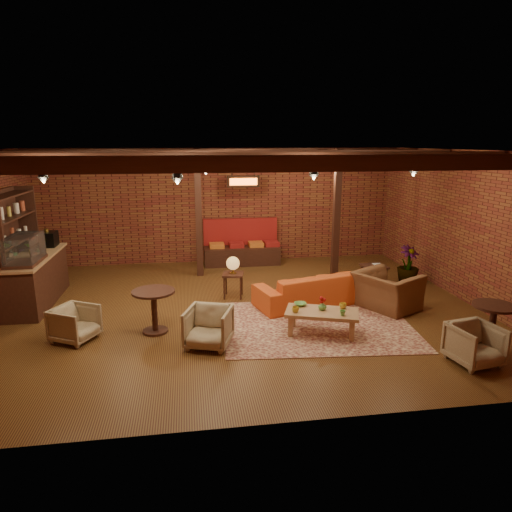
{
  "coord_description": "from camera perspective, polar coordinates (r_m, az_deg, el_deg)",
  "views": [
    {
      "loc": [
        -0.87,
        -8.83,
        3.36
      ],
      "look_at": [
        0.5,
        0.2,
        1.07
      ],
      "focal_mm": 32.0,
      "sensor_mm": 36.0,
      "label": 1
    }
  ],
  "objects": [
    {
      "name": "floor",
      "position": [
        9.49,
        -2.81,
        -6.66
      ],
      "size": [
        10.0,
        10.0,
        0.0
      ],
      "primitive_type": "plane",
      "color": "#38190E",
      "rests_on": "ground"
    },
    {
      "name": "ceiling",
      "position": [
        8.88,
        -3.06,
        13.04
      ],
      "size": [
        10.0,
        8.0,
        0.02
      ],
      "primitive_type": "cube",
      "color": "black",
      "rests_on": "wall_back"
    },
    {
      "name": "wall_back",
      "position": [
        12.98,
        -4.71,
        6.26
      ],
      "size": [
        10.0,
        0.02,
        3.2
      ],
      "primitive_type": "cube",
      "color": "maroon",
      "rests_on": "ground"
    },
    {
      "name": "wall_front",
      "position": [
        5.22,
        1.51,
        -5.63
      ],
      "size": [
        10.0,
        0.02,
        3.2
      ],
      "primitive_type": "cube",
      "color": "maroon",
      "rests_on": "ground"
    },
    {
      "name": "wall_right",
      "position": [
        10.75,
        24.69,
        3.38
      ],
      "size": [
        0.02,
        8.0,
        3.2
      ],
      "primitive_type": "cube",
      "color": "maroon",
      "rests_on": "ground"
    },
    {
      "name": "ceiling_beams",
      "position": [
        8.88,
        -3.05,
        12.27
      ],
      "size": [
        9.8,
        6.4,
        0.22
      ],
      "primitive_type": null,
      "color": "black",
      "rests_on": "ceiling"
    },
    {
      "name": "ceiling_pipe",
      "position": [
        10.48,
        -3.91,
        11.27
      ],
      "size": [
        9.6,
        0.12,
        0.12
      ],
      "primitive_type": "cylinder",
      "rotation": [
        0.0,
        1.57,
        0.0
      ],
      "color": "black",
      "rests_on": "ceiling"
    },
    {
      "name": "post_left",
      "position": [
        11.57,
        -7.2,
        5.24
      ],
      "size": [
        0.16,
        0.16,
        3.2
      ],
      "primitive_type": "cube",
      "color": "black",
      "rests_on": "ground"
    },
    {
      "name": "post_right",
      "position": [
        11.57,
        10.03,
        5.13
      ],
      "size": [
        0.16,
        0.16,
        3.2
      ],
      "primitive_type": "cube",
      "color": "black",
      "rests_on": "ground"
    },
    {
      "name": "service_counter",
      "position": [
        10.66,
        -25.96,
        -1.25
      ],
      "size": [
        0.8,
        2.5,
        1.6
      ],
      "primitive_type": null,
      "color": "black",
      "rests_on": "ground"
    },
    {
      "name": "plant_counter",
      "position": [
        10.73,
        -25.38,
        1.21
      ],
      "size": [
        0.35,
        0.39,
        0.3
      ],
      "primitive_type": "imported",
      "color": "#337F33",
      "rests_on": "service_counter"
    },
    {
      "name": "shelving_hutch",
      "position": [
        10.79,
        -28.05,
        0.87
      ],
      "size": [
        0.52,
        2.0,
        2.4
      ],
      "primitive_type": null,
      "color": "black",
      "rests_on": "ground"
    },
    {
      "name": "banquette",
      "position": [
        12.79,
        -1.79,
        1.17
      ],
      "size": [
        2.1,
        0.7,
        1.0
      ],
      "primitive_type": null,
      "color": "maroon",
      "rests_on": "ground"
    },
    {
      "name": "service_sign",
      "position": [
        12.07,
        -1.6,
        9.29
      ],
      "size": [
        0.86,
        0.06,
        0.3
      ],
      "primitive_type": "cube",
      "color": "orange",
      "rests_on": "ceiling"
    },
    {
      "name": "ceiling_spotlights",
      "position": [
        8.89,
        -3.03,
        10.85
      ],
      "size": [
        6.4,
        4.4,
        0.28
      ],
      "primitive_type": null,
      "color": "black",
      "rests_on": "ceiling"
    },
    {
      "name": "rug",
      "position": [
        8.76,
        7.74,
        -8.54
      ],
      "size": [
        3.69,
        2.95,
        0.01
      ],
      "primitive_type": "cube",
      "rotation": [
        0.0,
        0.0,
        -0.09
      ],
      "color": "maroon",
      "rests_on": "floor"
    },
    {
      "name": "sofa",
      "position": [
        9.72,
        6.88,
        -4.07
      ],
      "size": [
        2.52,
        1.52,
        0.69
      ],
      "primitive_type": "imported",
      "rotation": [
        0.0,
        0.0,
        3.41
      ],
      "color": "#C6491B",
      "rests_on": "floor"
    },
    {
      "name": "coffee_table",
      "position": [
        8.27,
        8.16,
        -7.11
      ],
      "size": [
        1.42,
        1.02,
        0.69
      ],
      "rotation": [
        0.0,
        0.0,
        -0.34
      ],
      "color": "#A0694A",
      "rests_on": "floor"
    },
    {
      "name": "side_table_lamp",
      "position": [
        10.0,
        -2.9,
        -1.32
      ],
      "size": [
        0.52,
        0.52,
        0.93
      ],
      "rotation": [
        0.0,
        0.0,
        -0.2
      ],
      "color": "black",
      "rests_on": "floor"
    },
    {
      "name": "round_table_left",
      "position": [
        8.41,
        -12.64,
        -5.89
      ],
      "size": [
        0.76,
        0.76,
        0.79
      ],
      "color": "black",
      "rests_on": "floor"
    },
    {
      "name": "armchair_a",
      "position": [
        8.54,
        -21.72,
        -7.67
      ],
      "size": [
        0.85,
        0.87,
        0.68
      ],
      "primitive_type": "imported",
      "rotation": [
        0.0,
        0.0,
        1.07
      ],
      "color": "beige",
      "rests_on": "floor"
    },
    {
      "name": "armchair_b",
      "position": [
        7.77,
        -5.96,
        -8.61
      ],
      "size": [
        0.9,
        0.87,
        0.74
      ],
      "primitive_type": "imported",
      "rotation": [
        0.0,
        0.0,
        -0.33
      ],
      "color": "beige",
      "rests_on": "floor"
    },
    {
      "name": "armchair_right",
      "position": [
        9.74,
        16.09,
        -3.48
      ],
      "size": [
        1.23,
        1.39,
        1.02
      ],
      "primitive_type": "imported",
      "rotation": [
        0.0,
        0.0,
        2.07
      ],
      "color": "brown",
      "rests_on": "floor"
    },
    {
      "name": "side_table_book",
      "position": [
        10.94,
        14.54,
        -1.36
      ],
      "size": [
        0.57,
        0.57,
        0.6
      ],
      "rotation": [
        0.0,
        0.0,
        0.12
      ],
      "color": "black",
      "rests_on": "floor"
    },
    {
      "name": "round_table_right",
      "position": [
        8.45,
        27.5,
        -7.12
      ],
      "size": [
        0.68,
        0.68,
        0.8
      ],
      "color": "black",
      "rests_on": "floor"
    },
    {
      "name": "armchair_far",
      "position": [
        7.92,
        25.71,
        -9.72
      ],
      "size": [
        0.79,
        0.75,
        0.7
      ],
      "primitive_type": "imported",
      "rotation": [
        0.0,
        0.0,
        0.18
      ],
      "color": "beige",
      "rests_on": "floor"
    },
    {
      "name": "plant_tall",
      "position": [
        11.5,
        18.85,
        3.4
      ],
      "size": [
        2.01,
        2.01,
        2.75
      ],
      "primitive_type": "imported",
      "rotation": [
        0.0,
        0.0,
        0.39
      ],
      "color": "#4C7F4C",
      "rests_on": "floor"
    }
  ]
}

